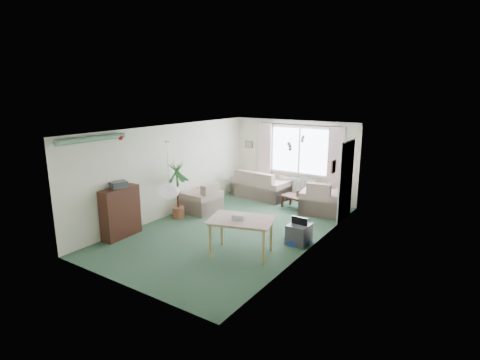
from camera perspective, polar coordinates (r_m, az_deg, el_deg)
The scene contains 25 objects.
ground at distance 9.10m, azimuth -1.05°, elevation -7.43°, with size 6.50×6.50×0.00m, color #2F4F39.
window at distance 11.36m, azimuth 9.08°, elevation 4.46°, with size 1.80×0.03×1.30m, color white.
curtain_rod at distance 11.19m, azimuth 9.06°, elevation 8.30°, with size 2.60×0.03×0.03m, color black.
curtain_left at distance 11.83m, azimuth 3.76°, elevation 3.82°, with size 0.45×0.08×2.00m, color beige.
curtain_right at distance 10.89m, azimuth 14.32°, elevation 2.59°, with size 0.45×0.08×2.00m, color beige.
radiator at distance 11.54m, azimuth 8.80°, elevation -0.97°, with size 1.20×0.10×0.55m, color white.
doorway at distance 9.88m, azimuth 15.89°, elevation -0.19°, with size 0.03×0.95×2.00m, color black.
pendant_lamp at distance 6.83m, azimuth -10.74°, elevation -1.75°, with size 0.36×0.36×0.36m, color white.
tinsel_garland at distance 8.29m, azimuth -21.63°, elevation 5.83°, with size 1.60×1.60×0.12m, color #196626.
bauble_cluster_a at distance 8.71m, azimuth 9.41°, elevation 6.52°, with size 0.20×0.20×0.20m, color silver.
bauble_cluster_b at distance 7.50m, azimuth 7.70°, elevation 5.49°, with size 0.20×0.20×0.20m, color silver.
wall_picture_back at distance 12.20m, azimuth 1.36°, elevation 5.47°, with size 0.28×0.03×0.22m, color brown.
wall_picture_right at distance 8.84m, azimuth 14.07°, elevation 2.00°, with size 0.03×0.24×0.30m, color brown.
sofa at distance 11.62m, azimuth 3.23°, elevation -0.59°, with size 1.71×0.90×0.85m, color beige.
armchair_corner at distance 10.37m, azimuth 12.29°, elevation -2.49°, with size 1.01×0.96×0.90m, color beige.
armchair_left at distance 10.32m, azimuth -5.92°, elevation -2.58°, with size 0.91×0.86×0.81m, color beige.
coffee_table at distance 10.66m, azimuth 8.51°, elevation -3.39°, with size 0.81×0.45×0.36m, color black.
photo_frame at distance 10.61m, azimuth 8.90°, elevation -2.02°, with size 0.12×0.02×0.16m, color #503A29.
bookshelf at distance 8.87m, azimuth -17.75°, elevation -4.72°, with size 0.31×0.94×1.15m, color black.
hifi_box at distance 8.72m, azimuth -18.03°, elevation -0.66°, with size 0.28×0.35×0.14m, color #3D3E43.
houseplant at distance 9.76m, azimuth -9.50°, elevation -1.35°, with size 0.67×0.67×1.56m, color #1C5421.
dining_table at distance 7.63m, azimuth 0.23°, elevation -8.69°, with size 1.18×0.78×0.73m, color tan.
gift_box at distance 7.47m, azimuth -0.18°, elevation -5.69°, with size 0.25×0.18×0.12m, color silver.
tv_cube at distance 8.28m, azimuth 8.98°, elevation -8.13°, with size 0.44×0.48×0.44m, color #353539.
pet_bed at distance 8.38m, azimuth 8.69°, elevation -9.05°, with size 0.57×0.57×0.11m, color navy.
Camera 1 is at (4.84, -6.99, 3.24)m, focal length 28.00 mm.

